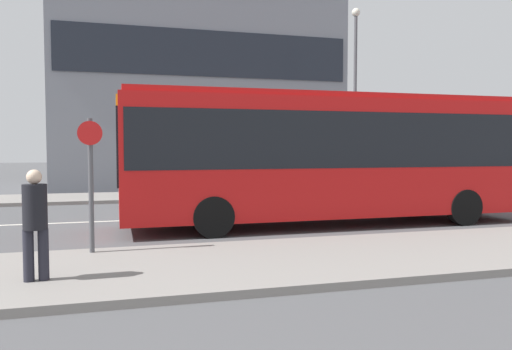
{
  "coord_description": "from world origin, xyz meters",
  "views": [
    {
      "loc": [
        -2.79,
        -14.47,
        2.06
      ],
      "look_at": [
        0.75,
        -1.87,
        1.34
      ],
      "focal_mm": 35.0,
      "sensor_mm": 36.0,
      "label": 1
    }
  ],
  "objects_px": {
    "city_bus": "(329,151)",
    "parked_car_0": "(508,181)",
    "street_lamp": "(355,83)",
    "bus_stop_sign": "(91,174)",
    "pedestrian_near_stop": "(35,218)"
  },
  "relations": [
    {
      "from": "parked_car_0",
      "to": "street_lamp",
      "type": "distance_m",
      "value": 8.04
    },
    {
      "from": "bus_stop_sign",
      "to": "street_lamp",
      "type": "bearing_deg",
      "value": 44.32
    },
    {
      "from": "parked_car_0",
      "to": "pedestrian_near_stop",
      "type": "distance_m",
      "value": 20.54
    },
    {
      "from": "pedestrian_near_stop",
      "to": "bus_stop_sign",
      "type": "xyz_separation_m",
      "value": [
        0.69,
        1.84,
        0.54
      ]
    },
    {
      "from": "street_lamp",
      "to": "city_bus",
      "type": "bearing_deg",
      "value": -121.16
    },
    {
      "from": "city_bus",
      "to": "parked_car_0",
      "type": "height_order",
      "value": "city_bus"
    },
    {
      "from": "bus_stop_sign",
      "to": "street_lamp",
      "type": "height_order",
      "value": "street_lamp"
    },
    {
      "from": "city_bus",
      "to": "pedestrian_near_stop",
      "type": "height_order",
      "value": "city_bus"
    },
    {
      "from": "parked_car_0",
      "to": "city_bus",
      "type": "bearing_deg",
      "value": -152.63
    },
    {
      "from": "parked_car_0",
      "to": "bus_stop_sign",
      "type": "xyz_separation_m",
      "value": [
        -17.08,
        -8.47,
        0.98
      ]
    },
    {
      "from": "city_bus",
      "to": "bus_stop_sign",
      "type": "bearing_deg",
      "value": -160.33
    },
    {
      "from": "city_bus",
      "to": "street_lamp",
      "type": "xyz_separation_m",
      "value": [
        4.57,
        7.55,
        2.92
      ]
    },
    {
      "from": "street_lamp",
      "to": "parked_car_0",
      "type": "bearing_deg",
      "value": -15.25
    },
    {
      "from": "parked_car_0",
      "to": "street_lamp",
      "type": "height_order",
      "value": "street_lamp"
    },
    {
      "from": "street_lamp",
      "to": "pedestrian_near_stop",
      "type": "bearing_deg",
      "value": -132.79
    }
  ]
}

